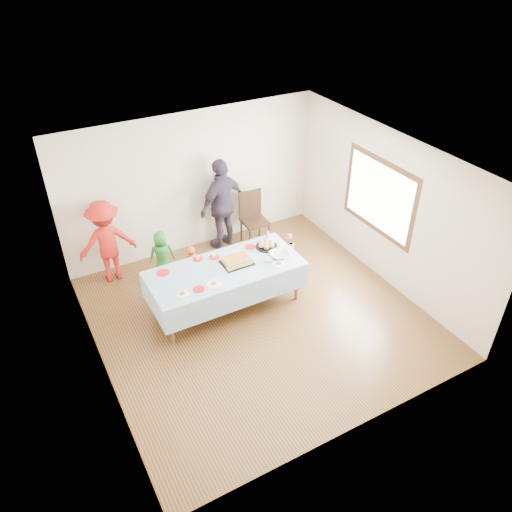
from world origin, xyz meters
The scene contains 22 objects.
ground centered at (0.00, 0.00, 0.00)m, with size 5.00×5.00×0.00m, color #462A14.
room_walls centered at (0.05, 0.00, 1.77)m, with size 5.04×5.04×2.72m.
party_table centered at (-0.33, 0.49, 0.72)m, with size 2.50×1.10×0.78m.
birthday_cake centered at (-0.10, 0.52, 0.82)m, with size 0.49×0.38×0.09m.
rolls_tray centered at (0.56, 0.70, 0.83)m, with size 0.37×0.37×0.11m.
punch_bowl centered at (0.60, 0.35, 0.82)m, with size 0.31×0.31×0.08m, color silver.
party_hat centered at (0.71, 0.92, 0.87)m, with size 0.11×0.11×0.19m, color white.
fork_pile centered at (0.39, 0.34, 0.81)m, with size 0.24×0.18×0.07m, color white, non-canonical shape.
plate_red_far_a centered at (-1.25, 0.84, 0.79)m, with size 0.20×0.20×0.01m, color red.
plate_red_far_b centered at (-0.61, 0.93, 0.79)m, with size 0.17×0.17×0.01m, color red.
plate_red_far_c centered at (-0.36, 0.85, 0.79)m, with size 0.17×0.17×0.01m, color red.
plate_red_far_d centered at (0.31, 0.84, 0.79)m, with size 0.17×0.17×0.01m, color red.
plate_red_near centered at (-0.92, 0.18, 0.79)m, with size 0.18×0.18×0.01m, color red.
plate_white_left centered at (-1.19, 0.19, 0.79)m, with size 0.19×0.19×0.01m, color white.
plate_white_mid centered at (-0.67, 0.18, 0.79)m, with size 0.23×0.23×0.01m, color white.
plate_white_right centered at (0.47, 0.16, 0.79)m, with size 0.22×0.22×0.01m, color white.
dining_chair centered at (1.02, 2.04, 0.60)m, with size 0.49×0.49×1.09m.
toddler_left centered at (-0.61, 1.27, 0.42)m, with size 0.30×0.20×0.83m, color #DD4F1B.
toddler_mid centered at (-0.96, 1.77, 0.47)m, with size 0.46×0.30×0.94m, color #257126.
toddler_right centered at (1.10, 0.90, 0.39)m, with size 0.38×0.29×0.78m, color #CE7460.
adult_left centered at (-1.78, 2.20, 0.77)m, with size 1.00×0.57×1.55m, color red.
adult_right centered at (0.45, 2.20, 0.92)m, with size 1.08×0.45×1.84m, color #352A3A.
Camera 1 is at (-3.02, -5.44, 5.46)m, focal length 35.00 mm.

